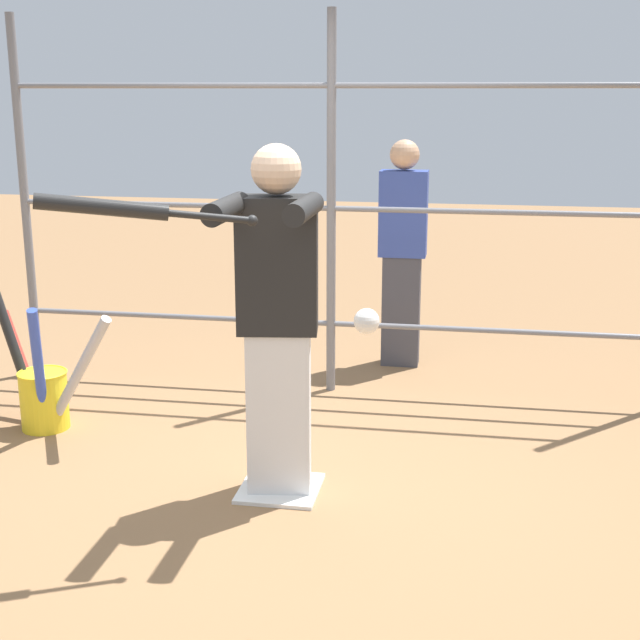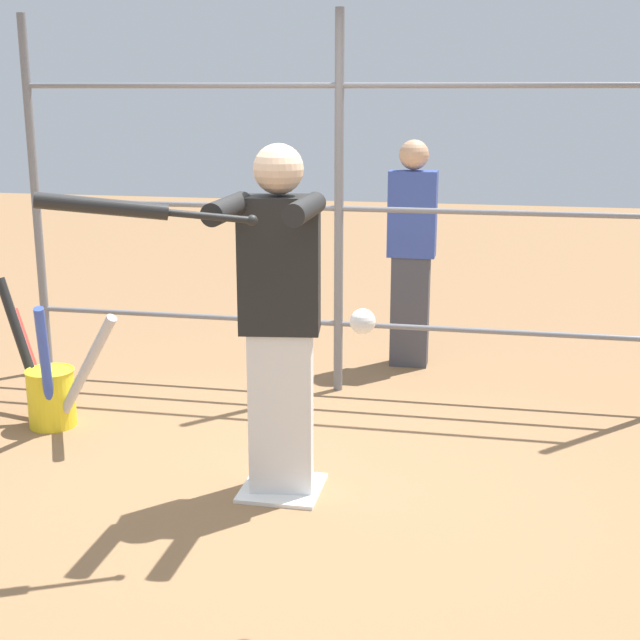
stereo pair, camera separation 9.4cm
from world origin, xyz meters
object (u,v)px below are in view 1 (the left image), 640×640
(baseball_bat_swinging, at_px, (121,209))
(bystander_behind_fence, at_px, (402,250))
(bat_bucket, at_px, (43,389))
(batter, at_px, (277,312))
(softball_in_flight, at_px, (367,321))

(baseball_bat_swinging, xyz_separation_m, bystander_behind_fence, (-0.90, -2.96, -0.66))
(bat_bucket, bearing_deg, batter, 158.73)
(batter, bearing_deg, softball_in_flight, 120.92)
(bystander_behind_fence, bearing_deg, bat_bucket, 39.98)
(baseball_bat_swinging, distance_m, bat_bucket, 2.11)
(bat_bucket, bearing_deg, bystander_behind_fence, -140.02)
(softball_in_flight, distance_m, bat_bucket, 2.77)
(baseball_bat_swinging, relative_size, bystander_behind_fence, 0.51)
(softball_in_flight, distance_m, bystander_behind_fence, 3.21)
(baseball_bat_swinging, distance_m, softball_in_flight, 1.12)
(batter, xyz_separation_m, baseball_bat_swinging, (0.48, 0.67, 0.57))
(batter, height_order, bystander_behind_fence, batter)
(bat_bucket, bearing_deg, baseball_bat_swinging, 130.43)
(batter, height_order, softball_in_flight, batter)
(batter, xyz_separation_m, bat_bucket, (1.58, -0.62, -0.70))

